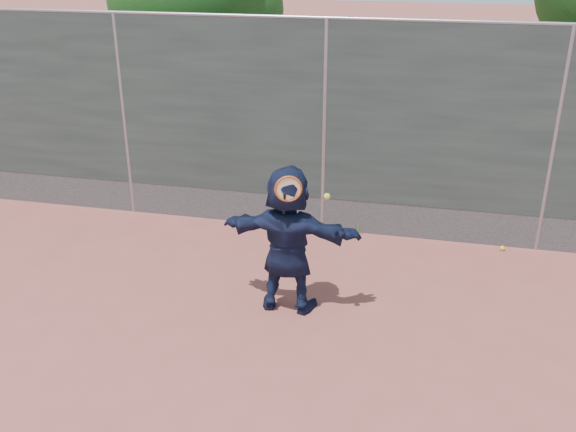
# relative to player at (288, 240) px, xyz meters

# --- Properties ---
(ground) EXTENTS (80.00, 80.00, 0.00)m
(ground) POSITION_rel_player_xyz_m (0.01, -1.28, -0.86)
(ground) COLOR #9E4C42
(ground) RESTS_ON ground
(player) EXTENTS (1.62, 0.56, 1.73)m
(player) POSITION_rel_player_xyz_m (0.00, 0.00, 0.00)
(player) COLOR #151C3A
(player) RESTS_ON ground
(ball_ground) EXTENTS (0.07, 0.07, 0.07)m
(ball_ground) POSITION_rel_player_xyz_m (2.55, 2.07, -0.83)
(ball_ground) COLOR #CDD52F
(ball_ground) RESTS_ON ground
(fence) EXTENTS (20.00, 0.06, 3.03)m
(fence) POSITION_rel_player_xyz_m (0.01, 2.22, 0.72)
(fence) COLOR #38423D
(fence) RESTS_ON ground
(swing_action) EXTENTS (0.59, 0.16, 0.51)m
(swing_action) POSITION_rel_player_xyz_m (0.09, -0.20, 0.67)
(swing_action) COLOR #C64A12
(swing_action) RESTS_ON ground
(weed_clump) EXTENTS (0.68, 0.07, 0.30)m
(weed_clump) POSITION_rel_player_xyz_m (0.30, 2.10, -0.73)
(weed_clump) COLOR #387226
(weed_clump) RESTS_ON ground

